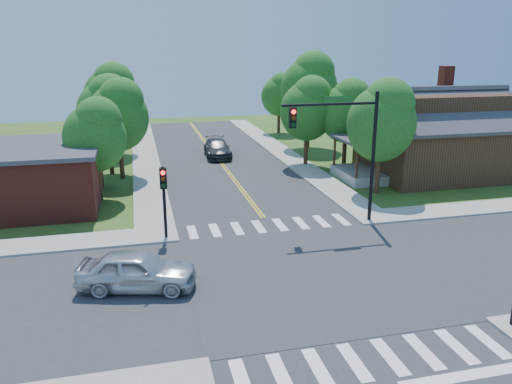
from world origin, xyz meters
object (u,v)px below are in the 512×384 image
object	(u,v)px
house_ne	(437,131)
car_silver	(137,271)
signal_mast_ne	(345,137)
signal_pole_nw	(164,189)
car_dgrey	(218,149)

from	to	relation	value
house_ne	car_silver	xyz separation A→B (m)	(-22.19, -13.84, -2.52)
car_silver	signal_mast_ne	bearing A→B (deg)	-50.68
signal_pole_nw	house_ne	bearing A→B (deg)	22.69
car_silver	car_dgrey	xyz separation A→B (m)	(7.18, 23.71, -0.05)
signal_pole_nw	house_ne	world-z (taller)	house_ne
signal_pole_nw	car_dgrey	world-z (taller)	signal_pole_nw
house_ne	car_dgrey	distance (m)	18.15
car_silver	car_dgrey	size ratio (longest dim) A/B	0.95
signal_pole_nw	car_silver	size ratio (longest dim) A/B	0.75
signal_pole_nw	car_dgrey	distance (m)	19.48
signal_pole_nw	house_ne	size ratio (longest dim) A/B	0.29
signal_pole_nw	house_ne	distance (m)	22.45
house_ne	car_silver	world-z (taller)	house_ne
signal_mast_ne	car_silver	world-z (taller)	signal_mast_ne
signal_pole_nw	car_dgrey	xyz separation A→B (m)	(5.70, 18.53, -1.91)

